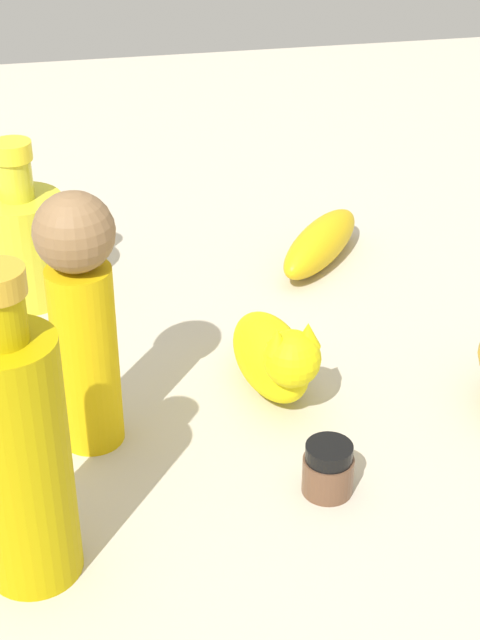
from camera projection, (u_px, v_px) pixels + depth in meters
name	position (u px, v px, depth m)	size (l,w,h in m)	color
ground	(240.00, 360.00, 0.90)	(2.00, 2.00, 0.00)	#BCB29E
bottle_short	(23.00, 242.00, 0.97)	(0.08, 0.08, 0.17)	gold
cat_figurine	(275.00, 355.00, 0.83)	(0.15, 0.07, 0.09)	yellow
bottle_tall	(20.00, 453.00, 0.62)	(0.06, 0.06, 0.23)	#B49B06
nail_polish_jar	(328.00, 469.00, 0.73)	(0.04, 0.04, 0.04)	brown
person_figure_adult	(82.00, 315.00, 0.74)	(0.06, 0.06, 0.22)	gold
banana	(321.00, 243.00, 1.05)	(0.16, 0.05, 0.05)	gold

